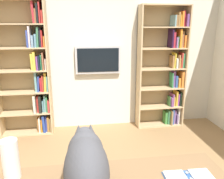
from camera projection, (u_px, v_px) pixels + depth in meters
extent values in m
cube|color=silver|center=(94.00, 51.00, 3.95)|extent=(4.52, 0.06, 2.70)
cube|color=tan|center=(183.00, 68.00, 4.07)|extent=(0.02, 0.28, 2.10)
cube|color=tan|center=(139.00, 69.00, 3.95)|extent=(0.02, 0.28, 2.10)
cube|color=tan|center=(159.00, 67.00, 4.14)|extent=(0.83, 0.01, 2.10)
cube|color=tan|center=(158.00, 124.00, 4.28)|extent=(0.78, 0.27, 0.02)
cube|color=tan|center=(159.00, 106.00, 4.19)|extent=(0.78, 0.27, 0.02)
cube|color=tan|center=(160.00, 88.00, 4.10)|extent=(0.78, 0.27, 0.02)
cube|color=tan|center=(162.00, 68.00, 4.01)|extent=(0.78, 0.27, 0.02)
cube|color=tan|center=(163.00, 48.00, 3.92)|extent=(0.78, 0.27, 0.02)
cube|color=tan|center=(164.00, 27.00, 3.83)|extent=(0.78, 0.27, 0.02)
cube|color=tan|center=(165.00, 5.00, 3.74)|extent=(0.78, 0.27, 0.02)
cube|color=silver|center=(178.00, 115.00, 4.29)|extent=(0.03, 0.14, 0.31)
cube|color=slate|center=(175.00, 118.00, 4.31)|extent=(0.03, 0.21, 0.18)
cube|color=#775491|center=(174.00, 116.00, 4.29)|extent=(0.05, 0.14, 0.26)
cube|color=#385591|center=(172.00, 116.00, 4.26)|extent=(0.03, 0.16, 0.29)
cube|color=olive|center=(170.00, 117.00, 4.26)|extent=(0.03, 0.23, 0.26)
cube|color=#38744F|center=(168.00, 117.00, 4.25)|extent=(0.04, 0.12, 0.26)
cube|color=#3D843D|center=(165.00, 117.00, 4.27)|extent=(0.04, 0.15, 0.23)
cube|color=black|center=(179.00, 98.00, 4.21)|extent=(0.02, 0.18, 0.25)
cube|color=#7E4190|center=(178.00, 99.00, 4.20)|extent=(0.04, 0.12, 0.22)
cube|color=gold|center=(175.00, 98.00, 4.20)|extent=(0.03, 0.18, 0.27)
cube|color=gold|center=(173.00, 101.00, 4.21)|extent=(0.02, 0.14, 0.16)
cube|color=#82487F|center=(172.00, 99.00, 4.19)|extent=(0.02, 0.18, 0.22)
cube|color=#7A4A83|center=(170.00, 101.00, 4.19)|extent=(0.03, 0.21, 0.17)
cube|color=#3E753D|center=(169.00, 101.00, 4.18)|extent=(0.02, 0.13, 0.17)
cube|color=orange|center=(180.00, 79.00, 4.11)|extent=(0.04, 0.23, 0.28)
cube|color=orange|center=(178.00, 82.00, 4.11)|extent=(0.03, 0.19, 0.17)
cube|color=#355696|center=(175.00, 81.00, 4.11)|extent=(0.04, 0.16, 0.21)
cube|color=#72498E|center=(173.00, 79.00, 4.10)|extent=(0.04, 0.14, 0.29)
cube|color=#358451|center=(171.00, 80.00, 4.07)|extent=(0.03, 0.15, 0.26)
cube|color=#34794D|center=(182.00, 60.00, 4.02)|extent=(0.03, 0.16, 0.25)
cube|color=#B0352C|center=(181.00, 60.00, 4.00)|extent=(0.03, 0.15, 0.26)
cube|color=yellow|center=(179.00, 63.00, 4.02)|extent=(0.02, 0.14, 0.17)
cube|color=#A5774B|center=(177.00, 61.00, 4.01)|extent=(0.02, 0.23, 0.23)
cube|color=silver|center=(175.00, 63.00, 4.01)|extent=(0.03, 0.20, 0.17)
cube|color=gold|center=(174.00, 60.00, 4.01)|extent=(0.03, 0.17, 0.26)
cube|color=olive|center=(172.00, 61.00, 4.01)|extent=(0.03, 0.17, 0.22)
cube|color=orange|center=(184.00, 41.00, 3.93)|extent=(0.03, 0.17, 0.21)
cube|color=#90633E|center=(181.00, 39.00, 3.92)|extent=(0.04, 0.12, 0.27)
cube|color=orange|center=(179.00, 38.00, 3.90)|extent=(0.03, 0.18, 0.30)
cube|color=#3D8651|center=(176.00, 42.00, 3.93)|extent=(0.02, 0.18, 0.18)
cube|color=slate|center=(175.00, 42.00, 3.92)|extent=(0.03, 0.22, 0.17)
cube|color=#B32A39|center=(173.00, 40.00, 3.89)|extent=(0.04, 0.16, 0.26)
cube|color=#25122E|center=(171.00, 38.00, 3.89)|extent=(0.03, 0.22, 0.31)
cube|color=#734482|center=(185.00, 20.00, 3.85)|extent=(0.04, 0.23, 0.20)
cube|color=#AB2736|center=(183.00, 19.00, 3.84)|extent=(0.05, 0.14, 0.25)
cube|color=orange|center=(181.00, 19.00, 3.82)|extent=(0.03, 0.19, 0.24)
cube|color=orange|center=(179.00, 21.00, 3.84)|extent=(0.02, 0.22, 0.19)
cube|color=#9D7542|center=(177.00, 20.00, 3.81)|extent=(0.03, 0.20, 0.22)
cube|color=olive|center=(175.00, 21.00, 3.82)|extent=(0.03, 0.22, 0.18)
cube|color=#709CA9|center=(173.00, 21.00, 3.82)|extent=(0.02, 0.24, 0.18)
cube|color=tan|center=(49.00, 70.00, 3.73)|extent=(0.02, 0.28, 2.15)
cube|color=tan|center=(24.00, 69.00, 3.80)|extent=(0.84, 0.01, 2.15)
cube|color=tan|center=(29.00, 132.00, 3.95)|extent=(0.80, 0.27, 0.02)
cube|color=tan|center=(27.00, 112.00, 3.86)|extent=(0.80, 0.27, 0.02)
cube|color=tan|center=(25.00, 92.00, 3.77)|extent=(0.80, 0.27, 0.02)
cube|color=tan|center=(22.00, 71.00, 3.67)|extent=(0.80, 0.27, 0.02)
cube|color=tan|center=(20.00, 48.00, 3.58)|extent=(0.80, 0.27, 0.02)
cube|color=tan|center=(18.00, 24.00, 3.49)|extent=(0.80, 0.27, 0.02)
cube|color=#94774C|center=(51.00, 124.00, 3.97)|extent=(0.02, 0.18, 0.23)
cube|color=#A37137|center=(48.00, 124.00, 3.95)|extent=(0.04, 0.13, 0.26)
cube|color=#324098|center=(46.00, 123.00, 3.95)|extent=(0.03, 0.12, 0.28)
cube|color=#284193|center=(44.00, 123.00, 3.95)|extent=(0.05, 0.21, 0.29)
cube|color=orange|center=(42.00, 125.00, 3.94)|extent=(0.02, 0.13, 0.22)
cube|color=silver|center=(40.00, 124.00, 3.95)|extent=(0.02, 0.22, 0.26)
cube|color=#A16936|center=(39.00, 124.00, 3.95)|extent=(0.03, 0.13, 0.24)
cube|color=#C43938|center=(49.00, 105.00, 3.87)|extent=(0.03, 0.20, 0.20)
cube|color=#3A824D|center=(47.00, 104.00, 3.86)|extent=(0.02, 0.16, 0.26)
cube|color=#6BA4A4|center=(45.00, 103.00, 3.87)|extent=(0.03, 0.16, 0.28)
cube|color=#6397A1|center=(43.00, 106.00, 3.87)|extent=(0.02, 0.14, 0.19)
cube|color=black|center=(41.00, 103.00, 3.85)|extent=(0.04, 0.23, 0.28)
cube|color=red|center=(38.00, 104.00, 3.84)|extent=(0.03, 0.13, 0.27)
cube|color=beige|center=(35.00, 103.00, 3.82)|extent=(0.03, 0.24, 0.30)
cube|color=#5EA3A3|center=(48.00, 84.00, 3.77)|extent=(0.02, 0.14, 0.24)
cube|color=gold|center=(45.00, 82.00, 3.77)|extent=(0.05, 0.13, 0.30)
cube|color=#B0372D|center=(43.00, 83.00, 3.76)|extent=(0.02, 0.17, 0.26)
cube|color=red|center=(41.00, 84.00, 3.78)|extent=(0.05, 0.13, 0.23)
cube|color=#2D4496|center=(39.00, 84.00, 3.75)|extent=(0.04, 0.16, 0.25)
cube|color=#669AA0|center=(36.00, 81.00, 3.75)|extent=(0.03, 0.15, 0.32)
cube|color=beige|center=(46.00, 64.00, 3.69)|extent=(0.03, 0.12, 0.17)
cube|color=#9A5E41|center=(43.00, 61.00, 3.68)|extent=(0.02, 0.21, 0.28)
cube|color=#2D7C4B|center=(42.00, 62.00, 3.69)|extent=(0.02, 0.17, 0.24)
cube|color=black|center=(40.00, 62.00, 3.68)|extent=(0.02, 0.22, 0.23)
cube|color=#7D4691|center=(38.00, 63.00, 3.67)|extent=(0.03, 0.21, 0.22)
cube|color=gold|center=(35.00, 61.00, 3.65)|extent=(0.04, 0.17, 0.29)
cube|color=yellow|center=(32.00, 62.00, 3.64)|extent=(0.04, 0.14, 0.26)
cube|color=orange|center=(45.00, 42.00, 3.60)|extent=(0.02, 0.19, 0.17)
cube|color=red|center=(42.00, 39.00, 3.58)|extent=(0.02, 0.16, 0.26)
cube|color=#22202C|center=(40.00, 37.00, 3.59)|extent=(0.03, 0.16, 0.29)
cube|color=#3A7252|center=(38.00, 37.00, 3.57)|extent=(0.04, 0.18, 0.31)
cube|color=#608FA6|center=(36.00, 40.00, 3.58)|extent=(0.03, 0.20, 0.20)
cube|color=#7292AF|center=(33.00, 41.00, 3.57)|extent=(0.03, 0.22, 0.18)
cube|color=silver|center=(30.00, 37.00, 3.56)|extent=(0.02, 0.24, 0.32)
cube|color=#344799|center=(28.00, 39.00, 3.57)|extent=(0.03, 0.23, 0.26)
cube|color=#BD342D|center=(42.00, 17.00, 3.51)|extent=(0.03, 0.18, 0.19)
cube|color=#B82E2F|center=(40.00, 13.00, 3.50)|extent=(0.02, 0.23, 0.31)
cube|color=black|center=(38.00, 14.00, 3.49)|extent=(0.03, 0.22, 0.28)
cube|color=#9E5F3A|center=(36.00, 16.00, 3.48)|extent=(0.03, 0.15, 0.21)
cube|color=#B02A32|center=(33.00, 12.00, 3.48)|extent=(0.05, 0.17, 0.32)
cube|color=#B7B7BC|center=(98.00, 60.00, 3.92)|extent=(0.77, 0.06, 0.47)
cube|color=black|center=(98.00, 60.00, 3.89)|extent=(0.70, 0.01, 0.40)
ellipsoid|color=#4C4C51|center=(87.00, 170.00, 1.32)|extent=(0.26, 0.49, 0.37)
ellipsoid|color=#4C4C51|center=(86.00, 153.00, 1.41)|extent=(0.22, 0.27, 0.28)
sphere|color=#4C4C51|center=(85.00, 137.00, 1.45)|extent=(0.14, 0.14, 0.14)
cone|color=#4C4C51|center=(91.00, 130.00, 1.44)|extent=(0.06, 0.06, 0.07)
cone|color=#4C4C51|center=(79.00, 130.00, 1.43)|extent=(0.06, 0.06, 0.07)
cone|color=beige|center=(91.00, 131.00, 1.44)|extent=(0.03, 0.03, 0.05)
cone|color=beige|center=(79.00, 132.00, 1.43)|extent=(0.03, 0.03, 0.05)
cube|color=white|center=(204.00, 179.00, 1.52)|extent=(0.15, 0.21, 0.01)
cylinder|color=silver|center=(191.00, 179.00, 1.51)|extent=(0.02, 0.02, 0.01)
cylinder|color=silver|center=(187.00, 173.00, 1.58)|extent=(0.02, 0.02, 0.01)
cylinder|color=white|center=(11.00, 159.00, 1.52)|extent=(0.11, 0.11, 0.27)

